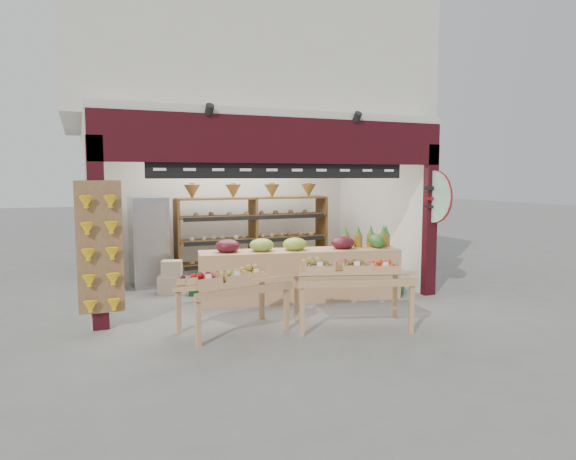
# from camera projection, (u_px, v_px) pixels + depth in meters

# --- Properties ---
(ground) EXTENTS (60.00, 60.00, 0.00)m
(ground) POSITION_uv_depth(u_px,v_px,m) (263.00, 295.00, 9.10)
(ground) COLOR slate
(ground) RESTS_ON ground
(shop_structure) EXTENTS (6.36, 5.12, 5.40)m
(shop_structure) POSITION_uv_depth(u_px,v_px,m) (235.00, 84.00, 10.17)
(shop_structure) COLOR silver
(shop_structure) RESTS_ON ground
(banana_board) EXTENTS (0.60, 0.15, 1.80)m
(banana_board) POSITION_uv_depth(u_px,v_px,m) (100.00, 250.00, 6.87)
(banana_board) COLOR #966644
(banana_board) RESTS_ON ground
(gift_sign) EXTENTS (0.04, 0.93, 0.92)m
(gift_sign) POSITION_uv_depth(u_px,v_px,m) (434.00, 197.00, 8.90)
(gift_sign) COLOR #BEEFCE
(gift_sign) RESTS_ON ground
(back_shelving) EXTENTS (3.17, 0.52, 1.94)m
(back_shelving) POSITION_uv_depth(u_px,v_px,m) (253.00, 222.00, 10.52)
(back_shelving) COLOR brown
(back_shelving) RESTS_ON ground
(refrigerator) EXTENTS (0.70, 0.70, 1.71)m
(refrigerator) POSITION_uv_depth(u_px,v_px,m) (149.00, 242.00, 9.78)
(refrigerator) COLOR #AAACB1
(refrigerator) RESTS_ON ground
(cardboard_stack) EXTENTS (1.04, 0.74, 0.60)m
(cardboard_stack) POSITION_uv_depth(u_px,v_px,m) (184.00, 281.00, 9.24)
(cardboard_stack) COLOR beige
(cardboard_stack) RESTS_ON ground
(mid_counter) EXTENTS (3.48, 1.25, 1.07)m
(mid_counter) POSITION_uv_depth(u_px,v_px,m) (300.00, 272.00, 8.78)
(mid_counter) COLOR tan
(mid_counter) RESTS_ON ground
(display_table_left) EXTENTS (1.54, 1.04, 0.93)m
(display_table_left) POSITION_uv_depth(u_px,v_px,m) (225.00, 281.00, 6.89)
(display_table_left) COLOR tan
(display_table_left) RESTS_ON ground
(display_table_right) EXTENTS (1.79, 1.33, 1.02)m
(display_table_right) POSITION_uv_depth(u_px,v_px,m) (347.00, 271.00, 7.17)
(display_table_right) COLOR tan
(display_table_right) RESTS_ON ground
(watermelon_pile) EXTENTS (0.65, 0.63, 0.48)m
(watermelon_pile) POSITION_uv_depth(u_px,v_px,m) (386.00, 285.00, 9.16)
(watermelon_pile) COLOR #1D4D19
(watermelon_pile) RESTS_ON ground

